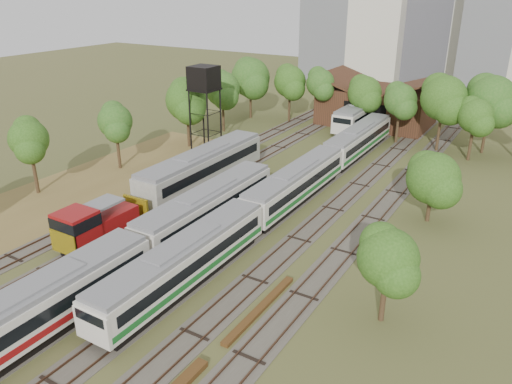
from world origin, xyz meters
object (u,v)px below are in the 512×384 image
Objects in this scene: railcar_red_set at (137,250)px; shunter_locomotive at (94,226)px; railcar_green_set at (296,184)px; water_tower at (204,80)px.

shunter_locomotive is at bearing 168.21° from railcar_red_set.
railcar_red_set is 18.42m from railcar_green_set.
shunter_locomotive is at bearing -120.87° from railcar_green_set.
railcar_red_set is 3.14× the size of water_tower.
railcar_green_set is at bearing 77.46° from railcar_red_set.
railcar_green_set is 19.90m from water_tower.
water_tower reaches higher than railcar_red_set.
railcar_green_set is (4.00, 17.98, -0.08)m from railcar_red_set.
railcar_green_set is 6.43× the size of shunter_locomotive.
railcar_red_set is 6.13m from shunter_locomotive.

